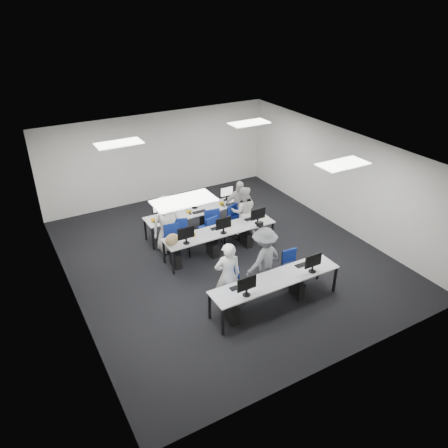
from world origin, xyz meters
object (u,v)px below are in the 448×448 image
student_2 (167,224)px  photographer (264,259)px  chair_7 (237,223)px  desk_mid (220,232)px  chair_0 (234,292)px  chair_3 (215,233)px  chair_4 (237,226)px  chair_2 (181,244)px  student_1 (243,211)px  chair_1 (292,273)px  chair_5 (171,241)px  chair_6 (208,233)px  student_0 (228,276)px  desk_front (276,280)px  student_3 (239,206)px

student_2 → photographer: student_2 is taller
chair_7 → desk_mid: bearing=-159.4°
desk_mid → chair_0: (-0.75, -2.02, -0.42)m
photographer → chair_3: bearing=-103.3°
chair_7 → chair_4: bearing=-137.7°
chair_2 → chair_7: (2.02, 0.31, -0.01)m
desk_mid → chair_7: size_ratio=3.36×
chair_0 → chair_7: size_ratio=0.85×
chair_3 → student_1: 1.08m
desk_mid → student_1: bearing=28.0°
chair_0 → photographer: size_ratio=0.49×
chair_1 → chair_2: (-1.86, 2.60, 0.04)m
chair_3 → student_2: student_2 is taller
desk_mid → chair_2: 1.16m
chair_5 → student_1: size_ratio=0.61×
desk_mid → student_2: 1.49m
chair_7 → chair_6: bearing=167.6°
chair_3 → student_0: size_ratio=0.58×
chair_7 → photographer: photographer is taller
desk_front → chair_3: 3.20m
desk_front → chair_6: size_ratio=3.74×
student_0 → chair_1: bearing=-167.0°
chair_3 → desk_mid: bearing=-94.5°
chair_5 → student_2: size_ratio=0.56×
chair_0 → chair_1: chair_1 is taller
student_3 → chair_5: bearing=-157.4°
chair_3 → student_3: 1.19m
chair_1 → student_1: student_1 is taller
desk_mid → chair_0: chair_0 is taller
chair_0 → chair_4: size_ratio=0.85×
chair_5 → student_3: size_ratio=0.59×
chair_6 → chair_7: bearing=-6.4°
chair_1 → chair_2: size_ratio=0.87×
chair_4 → student_1: student_1 is taller
student_0 → student_1: size_ratio=1.09×
chair_3 → chair_7: (0.92, 0.25, -0.01)m
desk_mid → photographer: photographer is taller
chair_0 → student_2: size_ratio=0.49×
student_3 → photographer: (-1.01, -2.83, 0.03)m
student_1 → chair_6: bearing=16.1°
student_0 → photographer: (1.11, 0.19, -0.02)m
student_0 → desk_mid: bearing=-102.1°
student_2 → chair_6: bearing=-2.9°
chair_5 → chair_7: 2.19m
chair_5 → photographer: 3.05m
student_0 → student_2: size_ratio=1.01×
desk_mid → chair_7: (1.05, 0.83, -0.38)m
student_0 → student_2: (-0.23, 2.97, -0.01)m
chair_1 → chair_3: (-0.76, 2.66, 0.04)m
chair_6 → student_0: student_0 is taller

